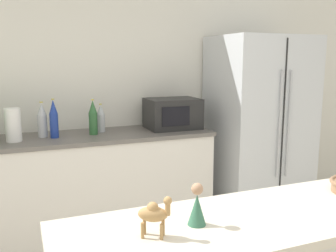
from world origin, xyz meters
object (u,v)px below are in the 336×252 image
back_bottle_2 (54,119)px  back_bottle_3 (93,118)px  refrigerator (258,127)px  paper_towel_roll (13,125)px  wise_man_figurine_blue (197,207)px  camel_figurine (154,213)px  back_bottle_1 (101,119)px  back_bottle_0 (42,120)px  microwave (173,113)px

back_bottle_2 → back_bottle_3: bearing=3.5°
refrigerator → back_bottle_3: 1.65m
paper_towel_roll → wise_man_figurine_blue: (0.62, -2.00, -0.01)m
paper_towel_roll → camel_figurine: 2.08m
back_bottle_1 → camel_figurine: bearing=-97.2°
back_bottle_3 → refrigerator: bearing=-3.0°
back_bottle_0 → back_bottle_3: 0.42m
paper_towel_roll → back_bottle_2: (0.31, 0.03, 0.02)m
back_bottle_1 → wise_man_figurine_blue: size_ratio=1.63×
paper_towel_roll → wise_man_figurine_blue: bearing=-72.8°
microwave → back_bottle_3: back_bottle_3 is taller
microwave → back_bottle_1: bearing=174.1°
refrigerator → back_bottle_3: size_ratio=5.86×
microwave → refrigerator: bearing=-6.9°
back_bottle_3 → camel_figurine: (-0.19, -2.08, -0.01)m
refrigerator → paper_towel_roll: size_ratio=6.78×
back_bottle_3 → wise_man_figurine_blue: back_bottle_3 is taller
paper_towel_roll → camel_figurine: size_ratio=1.83×
refrigerator → microwave: bearing=173.1°
back_bottle_2 → back_bottle_3: (0.32, 0.02, -0.01)m
camel_figurine → wise_man_figurine_blue: size_ratio=0.93×
refrigerator → camel_figurine: bearing=-132.4°
microwave → back_bottle_3: size_ratio=1.58×
microwave → wise_man_figurine_blue: microwave is taller
refrigerator → back_bottle_1: (-1.55, 0.18, 0.15)m
paper_towel_roll → camel_figurine: (0.45, -2.03, 0.01)m
paper_towel_roll → wise_man_figurine_blue: paper_towel_roll is taller
back_bottle_0 → camel_figurine: size_ratio=2.06×
paper_towel_roll → microwave: microwave is taller
microwave → back_bottle_0: back_bottle_0 is taller
refrigerator → back_bottle_0: 2.06m
microwave → paper_towel_roll: bearing=-177.0°
microwave → back_bottle_1: (-0.66, 0.07, -0.02)m
refrigerator → back_bottle_1: size_ratio=7.05×
paper_towel_roll → back_bottle_1: bearing=11.1°
refrigerator → camel_figurine: 2.71m
microwave → wise_man_figurine_blue: (-0.76, -2.07, -0.02)m
back_bottle_2 → wise_man_figurine_blue: 2.05m
back_bottle_0 → back_bottle_3: (0.41, -0.04, 0.00)m
paper_towel_roll → back_bottle_0: (0.22, 0.09, 0.01)m
back_bottle_1 → microwave: bearing=-5.9°
back_bottle_0 → back_bottle_1: bearing=5.6°
back_bottle_2 → wise_man_figurine_blue: (0.31, -2.03, -0.03)m
wise_man_figurine_blue → back_bottle_2: bearing=98.7°
back_bottle_1 → wise_man_figurine_blue: bearing=-92.7°
refrigerator → wise_man_figurine_blue: size_ratio=11.51×
microwave → back_bottle_1: size_ratio=1.90×
back_bottle_2 → back_bottle_0: bearing=144.8°
paper_towel_roll → camel_figurine: paper_towel_roll is taller
paper_towel_roll → back_bottle_2: back_bottle_2 is taller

